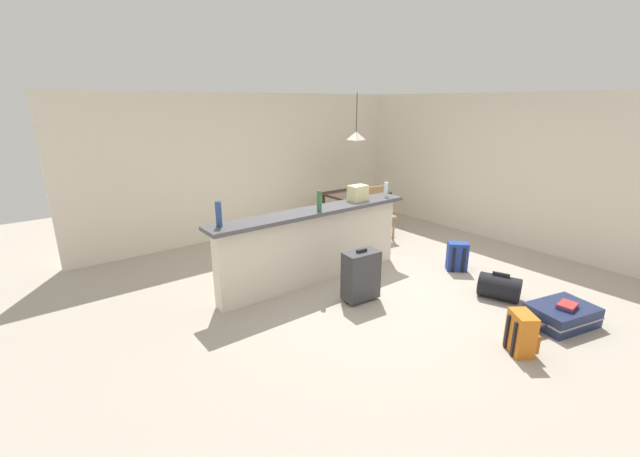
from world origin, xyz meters
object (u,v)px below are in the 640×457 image
bottle_clear (386,189)px  suitcase_upright_charcoal (361,275)px  dining_chair_near_partition (379,211)px  book_stack (567,306)px  grocery_bag (358,193)px  bottle_green (319,201)px  backpack_blue (457,257)px  bottle_blue (219,214)px  dining_table (355,197)px  pendant_lamp (356,136)px  duffel_bag_black (499,287)px  suitcase_flat_navy (562,315)px  backpack_orange (522,334)px

bottle_clear → suitcase_upright_charcoal: (-1.19, -0.77, -0.78)m
dining_chair_near_partition → book_stack: (-0.54, -3.39, -0.27)m
grocery_bag → bottle_green: bearing=-170.6°
backpack_blue → bottle_blue: bearing=162.1°
bottle_clear → dining_table: bottle_clear is taller
pendant_lamp → duffel_bag_black: (-0.41, -3.15, -1.63)m
bottle_green → dining_chair_near_partition: bearing=23.7°
bottle_blue → bottle_green: size_ratio=1.08×
backpack_blue → duffel_bag_black: bearing=-112.5°
bottle_green → suitcase_flat_navy: 3.06m
suitcase_upright_charcoal → pendant_lamp: bearing=49.6°
suitcase_upright_charcoal → backpack_orange: size_ratio=1.60×
bottle_green → suitcase_upright_charcoal: bottle_green is taller
backpack_orange → duffel_bag_black: size_ratio=0.76×
dining_table → suitcase_upright_charcoal: size_ratio=1.64×
grocery_bag → backpack_blue: grocery_bag is taller
backpack_blue → backpack_orange: bearing=-128.4°
grocery_bag → suitcase_flat_navy: bearing=-75.6°
suitcase_flat_navy → book_stack: bearing=-109.9°
suitcase_upright_charcoal → duffel_bag_black: (1.40, -1.02, -0.18)m
bottle_blue → suitcase_upright_charcoal: bearing=-31.9°
dining_chair_near_partition → backpack_blue: dining_chair_near_partition is taller
bottle_blue → bottle_green: bottle_blue is taller
dining_chair_near_partition → backpack_orange: (-1.41, -3.35, -0.31)m
grocery_bag → book_stack: size_ratio=1.06×
bottle_clear → pendant_lamp: bearing=65.5°
bottle_blue → backpack_orange: (1.88, -2.64, -0.95)m
dining_chair_near_partition → backpack_blue: bearing=-94.1°
backpack_blue → grocery_bag: bearing=137.2°
grocery_bag → suitcase_flat_navy: size_ratio=0.29×
dining_chair_near_partition → book_stack: bearing=-99.0°
pendant_lamp → book_stack: size_ratio=3.42×
dining_table → suitcase_upright_charcoal: 2.89m
duffel_bag_black → book_stack: bearing=-93.9°
grocery_bag → pendant_lamp: size_ratio=0.31×
bottle_clear → backpack_blue: bearing=-58.3°
pendant_lamp → backpack_orange: pendant_lamp is taller
bottle_clear → duffel_bag_black: size_ratio=0.39×
grocery_bag → book_stack: (0.65, -2.66, -0.87)m
bottle_clear → backpack_orange: bearing=-105.6°
bottle_green → pendant_lamp: bearing=36.7°
bottle_clear → book_stack: (0.16, -2.59, -0.87)m
bottle_clear → duffel_bag_black: bottle_clear is taller
grocery_bag → book_stack: 2.87m
bottle_green → pendant_lamp: 2.46m
backpack_orange → dining_chair_near_partition: bearing=67.2°
backpack_orange → book_stack: size_ratio=1.72×
backpack_orange → book_stack: backpack_orange is taller
book_stack → backpack_orange: bearing=176.9°
duffel_bag_black → backpack_blue: 0.94m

